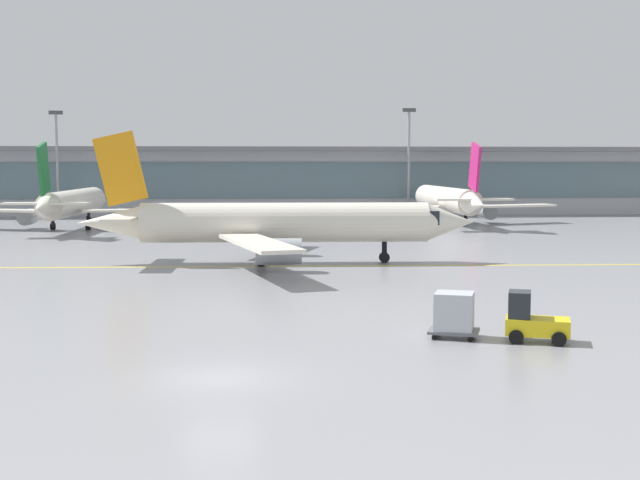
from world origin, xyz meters
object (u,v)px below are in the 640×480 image
object	(u,v)px
gate_airplane_1	(73,203)
apron_light_mast_2	(409,158)
apron_light_mast_1	(57,159)
taxiing_regional_jet	(280,224)
baggage_tug	(532,320)
cargo_dolly_lead	(454,313)
gate_airplane_2	(447,200)

from	to	relation	value
gate_airplane_1	apron_light_mast_2	size ratio (longest dim) A/B	1.94
gate_airplane_1	apron_light_mast_1	bearing A→B (deg)	19.20
taxiing_regional_jet	apron_light_mast_1	world-z (taller)	apron_light_mast_1
taxiing_regional_jet	apron_light_mast_1	distance (m)	60.18
apron_light_mast_2	apron_light_mast_1	bearing A→B (deg)	179.70
gate_airplane_1	baggage_tug	bearing A→B (deg)	-151.19
cargo_dolly_lead	gate_airplane_2	bearing A→B (deg)	96.29
taxiing_regional_jet	gate_airplane_1	bearing A→B (deg)	124.96
baggage_tug	apron_light_mast_2	size ratio (longest dim) A/B	0.20
gate_airplane_1	gate_airplane_2	world-z (taller)	gate_airplane_2
gate_airplane_1	apron_light_mast_2	bearing A→B (deg)	-64.37
apron_light_mast_1	taxiing_regional_jet	bearing A→B (deg)	-61.78
apron_light_mast_1	apron_light_mast_2	bearing A→B (deg)	-0.30
gate_airplane_1	taxiing_regional_jet	world-z (taller)	taxiing_regional_jet
gate_airplane_1	baggage_tug	distance (m)	70.33
gate_airplane_2	apron_light_mast_2	world-z (taller)	apron_light_mast_2
gate_airplane_1	apron_light_mast_1	size ratio (longest dim) A/B	2.01
cargo_dolly_lead	apron_light_mast_1	size ratio (longest dim) A/B	0.18
baggage_tug	apron_light_mast_1	size ratio (longest dim) A/B	0.20
apron_light_mast_1	gate_airplane_2	bearing A→B (deg)	-15.32
gate_airplane_2	cargo_dolly_lead	xyz separation A→B (m)	(-14.52, -66.57, -1.85)
cargo_dolly_lead	apron_light_mast_2	distance (m)	81.14
gate_airplane_2	taxiing_regional_jet	bearing A→B (deg)	149.30
gate_airplane_1	baggage_tug	xyz separation A→B (m)	(32.23, -62.48, -1.96)
baggage_tug	cargo_dolly_lead	size ratio (longest dim) A/B	1.16
apron_light_mast_1	apron_light_mast_2	world-z (taller)	apron_light_mast_2
baggage_tug	apron_light_mast_1	distance (m)	90.01
gate_airplane_2	baggage_tug	bearing A→B (deg)	168.16
taxiing_regional_jet	apron_light_mast_2	world-z (taller)	apron_light_mast_2
taxiing_regional_jet	apron_light_mast_2	size ratio (longest dim) A/B	1.99
apron_light_mast_1	baggage_tug	bearing A→B (deg)	-64.81
gate_airplane_2	apron_light_mast_2	xyz separation A→B (m)	(-2.38, 13.36, 5.19)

